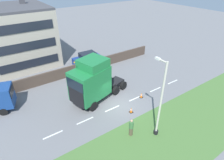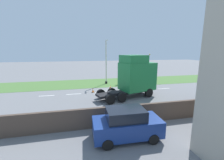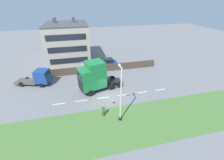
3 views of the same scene
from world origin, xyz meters
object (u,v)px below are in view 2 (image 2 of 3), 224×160
Objects in this scene: lamp_post at (106,65)px; traffic_cone_trailing at (110,87)px; parked_car at (127,124)px; pedestrian at (119,79)px; lorry_cab at (135,76)px; traffic_cone_lead at (93,90)px.

lamp_post is 12.22× the size of traffic_cone_trailing.
lamp_post is (-15.78, 1.65, 2.24)m from parked_car.
lamp_post is 4.51m from traffic_cone_trailing.
pedestrian is 3.01× the size of traffic_cone_trailing.
parked_car is 15.09m from pedestrian.
lorry_cab is at bearing 157.21° from parked_car.
parked_car reaches higher than traffic_cone_lead.
parked_car is at bearing -7.35° from traffic_cone_trailing.
lorry_cab is 9.35m from parked_car.
lorry_cab is 5.04m from traffic_cone_trailing.
traffic_cone_lead is 1.00× the size of traffic_cone_trailing.
traffic_cone_lead is at bearing -133.80° from lorry_cab.
pedestrian is (1.12, 1.90, -2.35)m from lamp_post.
lamp_post reaches higher than lorry_cab.
lamp_post is at bearing -179.33° from lorry_cab.
lorry_cab is 6.48m from pedestrian.
lamp_post reaches higher than parked_car.
lorry_cab is at bearing 16.43° from lamp_post.
parked_car is 16.02m from lamp_post.
lorry_cab is 4.26× the size of pedestrian.
traffic_cone_lead is 2.96m from traffic_cone_trailing.
lorry_cab is at bearing 61.96° from traffic_cone_lead.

